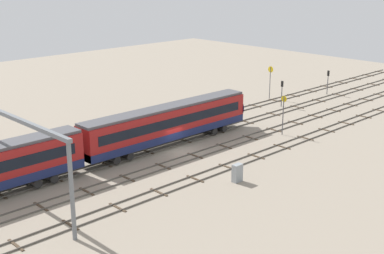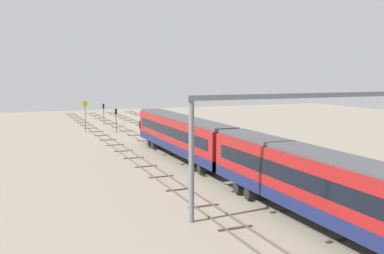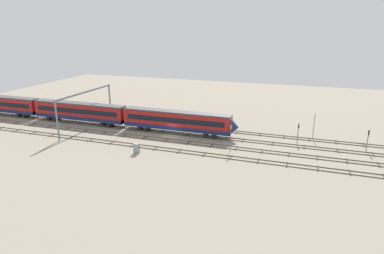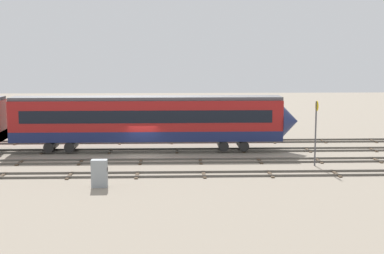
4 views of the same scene
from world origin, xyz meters
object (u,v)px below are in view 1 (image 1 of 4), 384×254
at_px(overhead_gantry, 11,135).
at_px(signal_light_trackside_approach, 282,90).
at_px(signal_light_trackside_departure, 328,79).
at_px(speed_sign_near_foreground, 270,77).
at_px(speed_sign_mid_trackside, 283,110).
at_px(relay_cabinet, 237,173).

xyz_separation_m(overhead_gantry, signal_light_trackside_approach, (45.92, 4.56, -3.78)).
bearing_deg(signal_light_trackside_departure, signal_light_trackside_approach, 178.54).
relative_size(speed_sign_near_foreground, signal_light_trackside_departure, 1.31).
distance_m(overhead_gantry, signal_light_trackside_approach, 46.30).
xyz_separation_m(speed_sign_mid_trackside, signal_light_trackside_approach, (11.65, 8.88, -0.57)).
xyz_separation_m(speed_sign_near_foreground, signal_light_trackside_approach, (-2.95, -4.61, -0.86)).
bearing_deg(signal_light_trackside_approach, overhead_gantry, -174.33).
height_order(overhead_gantry, relay_cabinet, overhead_gantry).
height_order(speed_sign_near_foreground, signal_light_trackside_departure, speed_sign_near_foreground).
distance_m(overhead_gantry, signal_light_trackside_departure, 58.59).
relative_size(overhead_gantry, signal_light_trackside_departure, 4.90).
relative_size(speed_sign_near_foreground, signal_light_trackside_approach, 1.32).
xyz_separation_m(speed_sign_mid_trackside, relay_cabinet, (-16.05, -6.39, -2.31)).
bearing_deg(signal_light_trackside_approach, relay_cabinet, -151.13).
height_order(signal_light_trackside_approach, signal_light_trackside_departure, signal_light_trackside_departure).
height_order(signal_light_trackside_departure, relay_cabinet, signal_light_trackside_departure).
height_order(overhead_gantry, speed_sign_mid_trackside, overhead_gantry).
bearing_deg(speed_sign_near_foreground, signal_light_trackside_departure, -27.55).
relative_size(overhead_gantry, speed_sign_mid_trackside, 3.88).
distance_m(speed_sign_mid_trackside, relay_cabinet, 17.43).
xyz_separation_m(speed_sign_near_foreground, signal_light_trackside_departure, (9.45, -4.93, -0.83)).
xyz_separation_m(speed_sign_mid_trackside, signal_light_trackside_departure, (24.05, 8.57, -0.55)).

